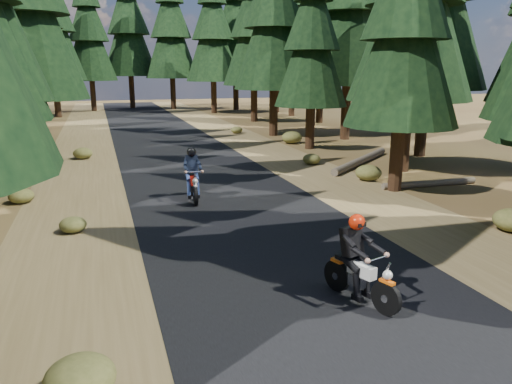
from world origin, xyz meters
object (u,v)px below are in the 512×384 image
log_far (429,183)px  rider_lead (361,274)px  log_near (361,160)px  rider_follow (193,183)px

log_far → rider_lead: (-6.99, -7.49, 0.43)m
log_near → rider_lead: 13.94m
log_far → rider_lead: 10.26m
log_far → rider_follow: bearing=177.3°
log_near → log_far: size_ratio=1.65×
rider_lead → rider_follow: size_ratio=0.98×
rider_lead → log_far: bearing=-151.2°
log_near → rider_follow: (-8.36, -4.06, 0.42)m
rider_lead → rider_follow: rider_follow is taller
log_near → rider_lead: rider_lead is taller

